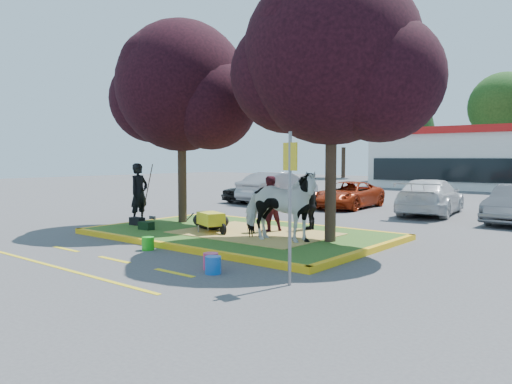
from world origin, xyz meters
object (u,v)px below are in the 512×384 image
Objects in this scene: calf at (209,221)px; handler at (139,193)px; car_black at (257,189)px; car_silver at (279,188)px; wheelbarrow at (211,219)px; bucket_pink at (211,261)px; cow at (279,206)px; bucket_blue at (213,265)px; sign_post at (290,190)px; bucket_green at (148,244)px.

calf is 0.62× the size of handler.
car_black is 0.80× the size of car_silver.
bucket_pink is at bearing -23.09° from wheelbarrow.
wheelbarrow is (-2.33, -0.06, -0.50)m from cow.
bucket_blue is (0.65, -3.04, -0.88)m from cow.
calf is 0.76m from wheelbarrow.
sign_post reaches higher than handler.
cow is 6.59× the size of bucket_green.
wheelbarrow reaches higher than calf.
car_black is at bearing 140.63° from calf.
bucket_pink is at bearing 124.43° from car_silver.
bucket_blue is at bearing -125.19° from handler.
cow reaches higher than car_black.
bucket_blue is at bearing -179.70° from cow.
cow is at bearing 10.21° from calf.
handler is (-5.68, 0.07, 0.07)m from cow.
bucket_pink is at bearing -11.20° from bucket_green.
car_silver is (-9.69, 12.70, -0.93)m from sign_post.
sign_post reaches higher than bucket_blue.
bucket_blue is at bearing -154.43° from sign_post.
sign_post reaches higher than bucket_pink.
wheelbarrow is 0.33× the size of car_silver.
car_black reaches higher than wheelbarrow.
car_silver is (-4.49, 9.46, 0.36)m from calf.
bucket_blue is (3.53, -3.48, -0.24)m from calf.
bucket_green is 3.07m from bucket_blue.
sign_post is (4.64, -2.75, 1.14)m from wheelbarrow.
calf is at bearing 101.75° from bucket_green.
wheelbarrow is 4.64× the size of bucket_pink.
wheelbarrow is at bearing 134.33° from bucket_pink.
bucket_green is at bearing 165.32° from bucket_blue.
calf is 10.47m from car_silver.
wheelbarrow reaches higher than bucket_blue.
bucket_pink is at bearing 175.18° from cow.
handler is 10.06m from car_black.
cow reaches higher than wheelbarrow.
bucket_pink is (2.67, -2.73, -0.39)m from wheelbarrow.
bucket_green is 0.07× the size of car_silver.
handler reaches higher than car_black.
sign_post is 2.27m from bucket_blue.
sign_post is 7.93× the size of bucket_blue.
calf is 2.77m from bucket_green.
cow is 0.57× the size of car_black.
bucket_green is 0.94× the size of bucket_blue.
sign_post is at bearing -13.19° from calf.
car_silver reaches higher than calf.
handler is at bearing -159.66° from wheelbarrow.
bucket_green is at bearing -169.00° from sign_post.
bucket_pink is at bearing -26.21° from calf.
handler reaches higher than wheelbarrow.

